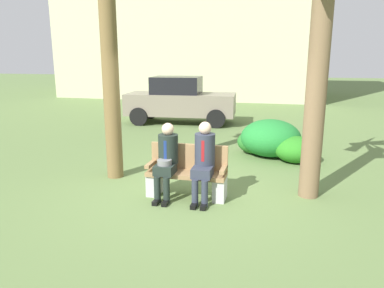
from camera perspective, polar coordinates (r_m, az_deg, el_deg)
The scene contains 8 objects.
ground_plane at distance 6.56m, azimuth -0.62°, elevation -7.68°, with size 80.00×80.00×0.00m, color #5C7541.
park_bench at distance 6.30m, azimuth -0.76°, elevation -4.74°, with size 1.36×0.44×0.90m.
seated_man_left at distance 6.18m, azimuth -4.00°, elevation -2.05°, with size 0.34×0.72×1.28m.
seated_man_right at distance 6.03m, azimuth 1.85°, elevation -2.16°, with size 0.34×0.72×1.33m.
shrub_near_bench at distance 9.03m, azimuth 12.20°, elevation 0.93°, with size 1.45×1.33×0.90m, color #217B30.
shrub_mid_lawn at distance 8.67m, azimuth 15.90°, elevation -0.81°, with size 0.97×0.89×0.61m, color #2A7C1F.
shrub_far_lawn at distance 9.25m, azimuth 10.02°, elevation 0.33°, with size 0.95×0.87×0.59m, color #276D26.
parked_car_near at distance 13.31m, azimuth -1.89°, elevation 6.87°, with size 4.00×1.93×1.68m.
Camera 1 is at (1.52, -5.92, 2.37)m, focal length 34.08 mm.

